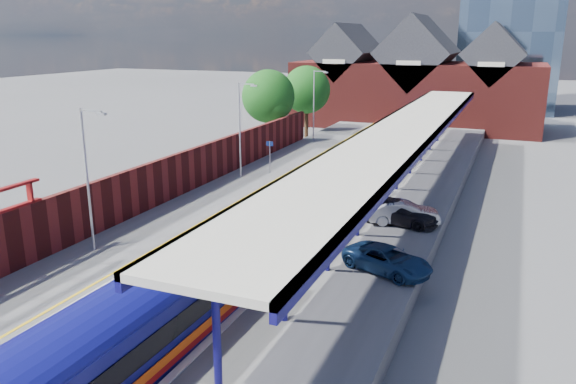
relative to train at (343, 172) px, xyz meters
The scene contains 21 objects.
ground 8.50m from the train, 100.45° to the left, with size 240.00×240.00×0.00m, color #5B5B5E.
ballast_bed 3.20m from the train, 128.07° to the right, with size 6.00×76.00×0.06m, color #473D33.
rails 3.14m from the train, 128.07° to the right, with size 4.51×76.00×0.14m.
left_platform 7.43m from the train, 164.75° to the right, with size 5.00×76.00×1.00m, color #565659.
right_platform 5.16m from the train, 22.93° to the right, with size 6.00×76.00×1.00m, color #565659.
coping_left 5.14m from the train, 157.68° to the right, with size 0.30×76.00×0.05m, color silver.
coping_right 2.75m from the train, 49.01° to the right, with size 0.30×76.00×0.05m, color silver.
yellow_line 5.69m from the train, 160.02° to the right, with size 0.14×76.00×0.01m, color yellow.
train is the anchor object (origin of this frame).
canopy 5.07m from the train, ahead, with size 4.50×52.00×4.48m.
lamp_post_b 17.97m from the train, 116.28° to the right, with size 1.48×0.18×7.00m.
lamp_post_c 8.36m from the train, behind, with size 1.48×0.18×7.00m.
lamp_post_d 18.14m from the train, 116.02° to the left, with size 1.48×0.18×7.00m.
platform_sign 6.85m from the train, 162.13° to the left, with size 0.55×0.08×2.50m.
brick_wall 12.73m from the train, 138.90° to the right, with size 0.35×50.00×3.86m.
station_building 36.28m from the train, 92.37° to the left, with size 30.00×12.12×13.78m.
tree_near 18.62m from the train, 130.23° to the left, with size 5.20×5.20×8.10m.
tree_far 24.74m from the train, 116.24° to the left, with size 5.20×5.20×8.10m.
parked_car_silver 8.14m from the train, 48.41° to the right, with size 1.39×3.98×1.31m, color silver.
parked_car_dark 7.95m from the train, 50.46° to the right, with size 1.88×4.63×1.34m, color black.
parked_car_blue 14.38m from the train, 65.09° to the right, with size 1.90×4.13×1.15m, color navy.
Camera 1 is at (12.30, -14.42, 11.25)m, focal length 35.00 mm.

